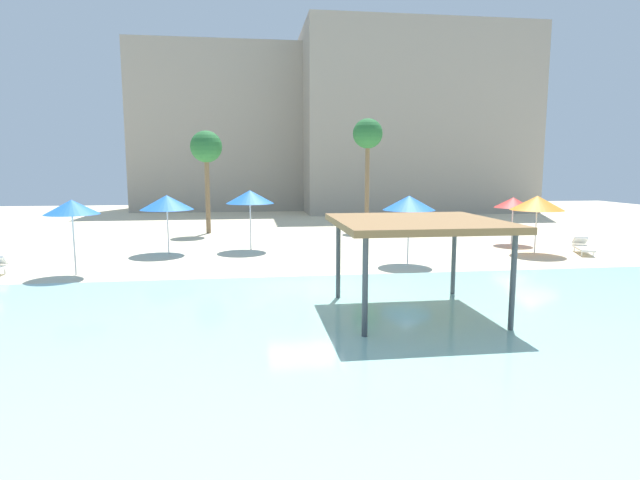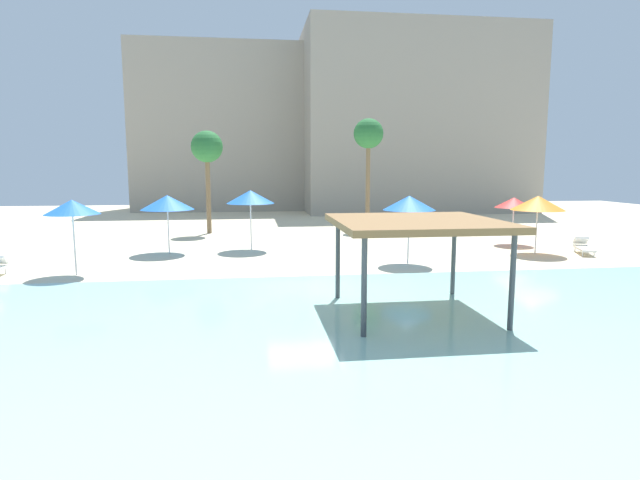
% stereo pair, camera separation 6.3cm
% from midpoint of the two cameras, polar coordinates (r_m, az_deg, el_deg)
% --- Properties ---
extents(ground_plane, '(80.00, 80.00, 0.00)m').
position_cam_midpoint_polar(ground_plane, '(17.57, -1.83, -5.16)').
color(ground_plane, beige).
extents(lagoon_water, '(44.00, 13.50, 0.04)m').
position_cam_midpoint_polar(lagoon_water, '(12.55, 0.73, -10.52)').
color(lagoon_water, '#99D1C6').
rests_on(lagoon_water, ground).
extents(shade_pavilion, '(4.39, 4.39, 2.62)m').
position_cam_midpoint_polar(shade_pavilion, '(14.19, 10.57, 1.61)').
color(shade_pavilion, '#42474C').
rests_on(shade_pavilion, ground).
extents(beach_umbrella_blue_0, '(2.31, 2.31, 2.91)m').
position_cam_midpoint_polar(beach_umbrella_blue_0, '(25.20, -7.83, 4.75)').
color(beach_umbrella_blue_0, silver).
rests_on(beach_umbrella_blue_0, ground).
extents(beach_umbrella_blue_2, '(2.17, 2.17, 2.86)m').
position_cam_midpoint_polar(beach_umbrella_blue_2, '(21.63, 9.73, 4.07)').
color(beach_umbrella_blue_2, silver).
rests_on(beach_umbrella_blue_2, ground).
extents(beach_umbrella_blue_3, '(1.97, 1.97, 2.83)m').
position_cam_midpoint_polar(beach_umbrella_blue_3, '(21.14, -25.86, 3.28)').
color(beach_umbrella_blue_3, silver).
rests_on(beach_umbrella_blue_3, ground).
extents(beach_umbrella_blue_4, '(2.45, 2.45, 2.73)m').
position_cam_midpoint_polar(beach_umbrella_blue_4, '(25.03, -16.66, 4.00)').
color(beach_umbrella_blue_4, silver).
rests_on(beach_umbrella_blue_4, ground).
extents(beach_umbrella_orange_5, '(2.43, 2.43, 2.71)m').
position_cam_midpoint_polar(beach_umbrella_orange_5, '(25.95, 22.85, 3.80)').
color(beach_umbrella_orange_5, silver).
rests_on(beach_umbrella_orange_5, ground).
extents(beach_umbrella_red_6, '(1.95, 1.95, 2.46)m').
position_cam_midpoint_polar(beach_umbrella_red_6, '(28.71, 20.54, 3.91)').
color(beach_umbrella_red_6, silver).
rests_on(beach_umbrella_red_6, ground).
extents(lounge_chair_3, '(1.25, 1.98, 0.74)m').
position_cam_midpoint_polar(lounge_chair_3, '(27.09, 27.02, -0.64)').
color(lounge_chair_3, white).
rests_on(lounge_chair_3, ground).
extents(palm_tree_0, '(1.90, 1.90, 6.19)m').
position_cam_midpoint_polar(palm_tree_0, '(32.08, -12.54, 9.79)').
color(palm_tree_0, brown).
rests_on(palm_tree_0, ground).
extents(palm_tree_1, '(1.90, 1.90, 7.09)m').
position_cam_midpoint_polar(palm_tree_1, '(33.58, 5.24, 11.31)').
color(palm_tree_1, brown).
rests_on(palm_tree_1, ground).
extents(hotel_block_0, '(17.84, 8.60, 15.10)m').
position_cam_midpoint_polar(hotel_block_0, '(51.66, -9.89, 11.87)').
color(hotel_block_0, '#9E9384').
rests_on(hotel_block_0, ground).
extents(hotel_block_1, '(20.37, 11.75, 16.21)m').
position_cam_midpoint_polar(hotel_block_1, '(50.34, 9.89, 12.61)').
color(hotel_block_1, '#9E9384').
rests_on(hotel_block_1, ground).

